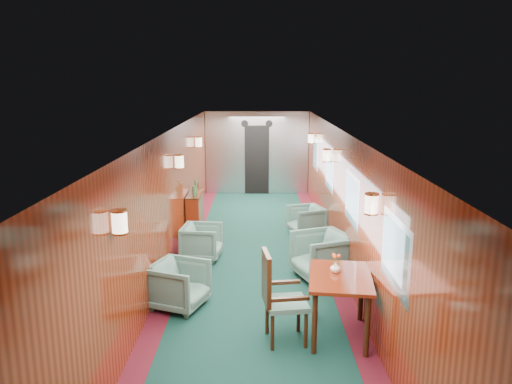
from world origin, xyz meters
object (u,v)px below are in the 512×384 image
(side_chair, at_px, (277,294))
(armchair_right_near, at_px, (321,256))
(dining_table, at_px, (340,285))
(credenza, at_px, (195,212))
(armchair_right_far, at_px, (306,221))
(armchair_left_far, at_px, (202,242))
(armchair_left_near, at_px, (179,285))

(side_chair, height_order, armchair_right_near, side_chair)
(dining_table, relative_size, credenza, 1.05)
(side_chair, distance_m, armchair_right_far, 4.59)
(armchair_right_far, bearing_deg, side_chair, -28.54)
(armchair_right_far, bearing_deg, armchair_right_near, -17.92)
(credenza, height_order, armchair_right_near, credenza)
(dining_table, relative_size, armchair_right_far, 1.73)
(credenza, distance_m, armchair_left_far, 1.75)
(dining_table, xyz_separation_m, armchair_right_near, (0.01, 1.96, -0.31))
(side_chair, bearing_deg, armchair_left_near, 136.84)
(armchair_right_near, bearing_deg, dining_table, -21.18)
(armchair_right_near, bearing_deg, armchair_left_near, -83.95)
(side_chair, xyz_separation_m, armchair_left_near, (-1.39, 0.98, -0.30))
(armchair_left_near, distance_m, armchair_right_far, 4.15)
(armchair_right_far, bearing_deg, credenza, -114.24)
(armchair_left_near, distance_m, armchair_right_near, 2.47)
(credenza, bearing_deg, armchair_left_far, -78.88)
(dining_table, distance_m, armchair_right_near, 1.98)
(armchair_right_near, bearing_deg, armchair_right_far, 159.97)
(side_chair, distance_m, credenza, 5.02)
(armchair_right_far, bearing_deg, dining_table, -18.43)
(armchair_right_near, height_order, armchair_right_far, armchair_right_near)
(dining_table, distance_m, side_chair, 0.82)
(side_chair, height_order, credenza, side_chair)
(dining_table, bearing_deg, armchair_left_near, 166.18)
(credenza, distance_m, armchair_right_far, 2.42)
(armchair_right_near, relative_size, armchair_right_far, 1.24)
(dining_table, relative_size, armchair_left_near, 1.59)
(armchair_left_near, height_order, armchair_right_far, armchair_left_near)
(armchair_left_far, bearing_deg, armchair_left_near, -176.85)
(armchair_left_near, xyz_separation_m, armchair_right_near, (2.21, 1.12, 0.05))
(armchair_left_near, bearing_deg, armchair_right_far, -10.93)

